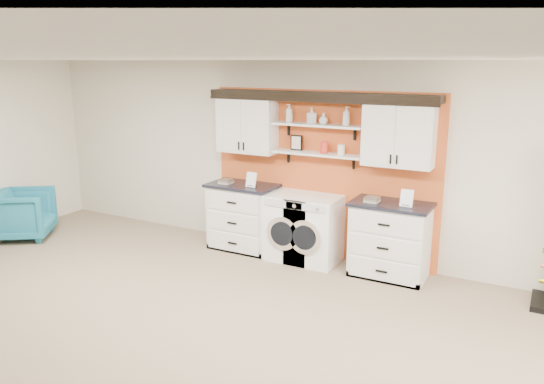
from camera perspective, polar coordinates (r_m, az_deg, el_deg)
The scene contains 20 objects.
ceiling at distance 4.12m, azimuth -17.14°, elevation 13.48°, with size 10.00×10.00×0.00m, color white.
wall_back at distance 7.62m, azimuth 5.49°, elevation 3.37°, with size 10.00×10.00×0.00m, color beige.
accent_panel at distance 7.63m, azimuth 5.35°, elevation 1.85°, with size 3.40×0.07×2.40m, color #C35121.
upper_cabinet_left at distance 7.88m, azimuth -2.67°, elevation 7.29°, with size 0.90×0.35×0.84m.
upper_cabinet_right at distance 6.99m, azimuth 13.50°, elevation 6.08°, with size 0.90×0.35×0.84m.
shelf_lower at distance 7.42m, azimuth 4.90°, elevation 4.11°, with size 1.32×0.28×0.03m, color white.
shelf_upper at distance 7.36m, azimuth 4.97°, elevation 7.18°, with size 1.32×0.28×0.03m, color white.
crown_molding at distance 7.34m, azimuth 5.07°, elevation 10.28°, with size 3.30×0.41×0.13m.
picture_frame at distance 7.59m, azimuth 2.64°, elevation 5.32°, with size 0.18×0.02×0.22m.
canister_red at distance 7.36m, azimuth 5.63°, elevation 4.77°, with size 0.11×0.11×0.16m, color red.
canister_cream at distance 7.27m, azimuth 7.45°, elevation 4.53°, with size 0.10×0.10×0.14m, color silver.
base_cabinet_left at distance 8.03m, azimuth -3.12°, elevation -2.64°, with size 1.03×0.66×1.01m.
base_cabinet_right at distance 7.16m, azimuth 12.55°, elevation -5.04°, with size 1.03×0.66×1.01m.
washer at distance 7.64m, azimuth 2.27°, elevation -3.68°, with size 0.68×0.71×0.95m.
dryer at distance 7.51m, azimuth 4.62°, elevation -4.05°, with size 0.68×0.71×0.95m.
armchair at distance 9.41m, azimuth -25.20°, elevation -2.17°, with size 0.84×0.87×0.79m, color #1B6F8C.
soap_bottle_a at distance 7.53m, azimuth 1.86°, elevation 8.48°, with size 0.10×0.10×0.26m, color silver.
soap_bottle_b at distance 7.39m, azimuth 4.28°, elevation 8.19°, with size 0.10×0.10×0.22m, color silver.
soap_bottle_c at distance 7.32m, azimuth 5.57°, elevation 7.85°, with size 0.12×0.12×0.15m, color silver.
soap_bottle_d at distance 7.19m, azimuth 7.99°, elevation 8.08°, with size 0.10×0.10×0.25m, color silver.
Camera 1 is at (2.92, -2.90, 2.79)m, focal length 35.00 mm.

